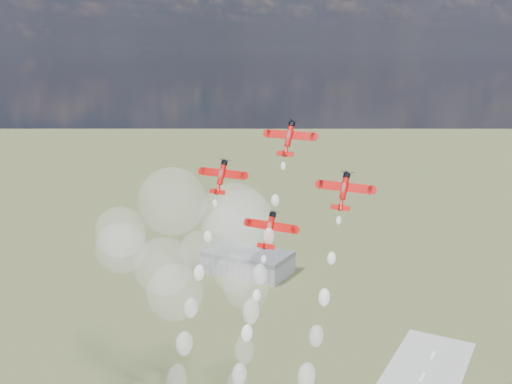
{
  "coord_description": "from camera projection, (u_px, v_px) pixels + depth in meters",
  "views": [
    {
      "loc": [
        43.59,
        -115.72,
        130.45
      ],
      "look_at": [
        -19.28,
        2.01,
        98.42
      ],
      "focal_mm": 42.0,
      "sensor_mm": 36.0,
      "label": 1
    }
  ],
  "objects": [
    {
      "name": "smoke_trail_lead",
      "position": [
        239.0,
        370.0,
        126.73
      ],
      "size": [
        5.78,
        27.93,
        53.67
      ],
      "color": "white",
      "rests_on": "plane_lead"
    },
    {
      "name": "plane_lead",
      "position": [
        289.0,
        138.0,
        135.6
      ],
      "size": [
        11.82,
        5.94,
        7.83
      ],
      "rotation": [
        1.11,
        0.0,
        0.0
      ],
      "color": "red",
      "rests_on": "ground"
    },
    {
      "name": "plane_left",
      "position": [
        221.0,
        176.0,
        140.73
      ],
      "size": [
        11.82,
        5.94,
        7.83
      ],
      "rotation": [
        1.11,
        0.0,
        0.0
      ],
      "color": "red",
      "rests_on": "ground"
    },
    {
      "name": "hangar",
      "position": [
        248.0,
        262.0,
        357.51
      ],
      "size": [
        50.0,
        28.0,
        13.0
      ],
      "color": "gray",
      "rests_on": "ground"
    },
    {
      "name": "drifted_smoke_cloud",
      "position": [
        192.0,
        239.0,
        178.74
      ],
      "size": [
        70.03,
        38.09,
        44.17
      ],
      "color": "white",
      "rests_on": "ground"
    },
    {
      "name": "plane_slot",
      "position": [
        270.0,
        229.0,
        131.92
      ],
      "size": [
        11.82,
        5.94,
        7.83
      ],
      "rotation": [
        1.11,
        0.0,
        0.0
      ],
      "color": "red",
      "rests_on": "ground"
    },
    {
      "name": "plane_right",
      "position": [
        344.0,
        190.0,
        126.79
      ],
      "size": [
        11.82,
        5.94,
        7.83
      ],
      "rotation": [
        1.11,
        0.0,
        0.0
      ],
      "color": "red",
      "rests_on": "ground"
    }
  ]
}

